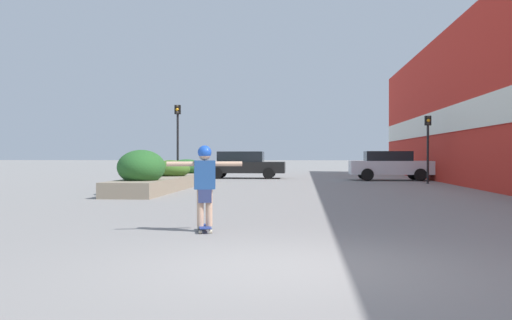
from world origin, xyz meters
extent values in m
plane|color=gray|center=(0.00, 0.00, 0.00)|extent=(300.00, 300.00, 0.00)
cube|color=red|center=(7.24, 16.88, 3.69)|extent=(0.60, 44.62, 7.38)
cube|color=silver|center=(6.90, 20.08, 3.00)|extent=(0.06, 37.35, 1.20)
cube|color=gray|center=(-5.27, 15.83, 0.25)|extent=(1.64, 11.76, 0.50)
ellipsoid|color=#286028|center=(-5.26, 11.94, 0.93)|extent=(1.60, 1.81, 1.17)
ellipsoid|color=#3D6623|center=(-5.21, 15.93, 0.77)|extent=(1.61, 1.48, 0.73)
ellipsoid|color=#286028|center=(-5.34, 19.71, 0.78)|extent=(1.55, 1.74, 0.75)
cube|color=navy|center=(-1.55, 3.01, 0.09)|extent=(0.36, 0.73, 0.01)
cylinder|color=beige|center=(-1.69, 3.23, 0.03)|extent=(0.07, 0.07, 0.06)
cylinder|color=beige|center=(-1.52, 3.27, 0.03)|extent=(0.07, 0.07, 0.06)
cylinder|color=beige|center=(-1.58, 2.75, 0.03)|extent=(0.07, 0.07, 0.06)
cylinder|color=beige|center=(-1.41, 2.79, 0.03)|extent=(0.07, 0.07, 0.06)
cylinder|color=tan|center=(-1.63, 2.99, 0.42)|extent=(0.14, 0.14, 0.64)
cylinder|color=tan|center=(-1.48, 3.03, 0.42)|extent=(0.14, 0.14, 0.64)
cube|color=navy|center=(-1.55, 3.01, 0.62)|extent=(0.27, 0.24, 0.23)
cube|color=#234C8C|center=(-1.55, 3.01, 0.99)|extent=(0.40, 0.26, 0.50)
cylinder|color=tan|center=(-1.96, 2.91, 1.18)|extent=(0.48, 0.19, 0.08)
cylinder|color=tan|center=(-1.14, 3.10, 1.18)|extent=(0.48, 0.19, 0.08)
sphere|color=tan|center=(-1.55, 3.01, 1.35)|extent=(0.21, 0.21, 0.21)
sphere|color=blue|center=(-1.55, 3.01, 1.38)|extent=(0.24, 0.24, 0.24)
cube|color=silver|center=(4.84, 24.10, 0.68)|extent=(4.36, 1.90, 0.71)
cube|color=black|center=(4.67, 24.10, 1.30)|extent=(2.40, 1.67, 0.52)
cylinder|color=black|center=(6.19, 25.00, 0.33)|extent=(0.65, 0.22, 0.65)
cylinder|color=black|center=(6.19, 23.19, 0.33)|extent=(0.65, 0.22, 0.65)
cylinder|color=black|center=(3.49, 25.00, 0.33)|extent=(0.65, 0.22, 0.65)
cylinder|color=black|center=(3.49, 23.19, 0.33)|extent=(0.65, 0.22, 0.65)
cube|color=black|center=(-3.25, 26.04, 0.64)|extent=(4.72, 1.89, 0.64)
cube|color=black|center=(-3.44, 26.04, 1.26)|extent=(2.60, 1.66, 0.60)
cylinder|color=black|center=(-1.79, 26.93, 0.32)|extent=(0.64, 0.22, 0.64)
cylinder|color=black|center=(-1.79, 25.14, 0.32)|extent=(0.64, 0.22, 0.64)
cylinder|color=black|center=(-4.72, 26.93, 0.32)|extent=(0.64, 0.22, 0.64)
cylinder|color=black|center=(-4.72, 25.14, 0.32)|extent=(0.64, 0.22, 0.64)
cylinder|color=black|center=(-6.00, 20.81, 1.68)|extent=(0.11, 0.11, 3.36)
cube|color=black|center=(-6.00, 20.81, 3.58)|extent=(0.28, 0.20, 0.45)
sphere|color=#2D2823|center=(-6.00, 20.69, 3.73)|extent=(0.15, 0.15, 0.15)
sphere|color=orange|center=(-6.00, 20.69, 3.58)|extent=(0.15, 0.15, 0.15)
sphere|color=#2D2823|center=(-6.00, 20.69, 3.43)|extent=(0.15, 0.15, 0.15)
cylinder|color=black|center=(6.02, 20.60, 1.37)|extent=(0.11, 0.11, 2.75)
cube|color=black|center=(6.02, 20.60, 2.97)|extent=(0.28, 0.20, 0.45)
sphere|color=#2D2823|center=(6.02, 20.48, 3.12)|extent=(0.15, 0.15, 0.15)
sphere|color=orange|center=(6.02, 20.48, 2.97)|extent=(0.15, 0.15, 0.15)
sphere|color=#2D2823|center=(6.02, 20.48, 2.82)|extent=(0.15, 0.15, 0.15)
camera|label=1|loc=(0.16, -6.81, 1.33)|focal=40.00mm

